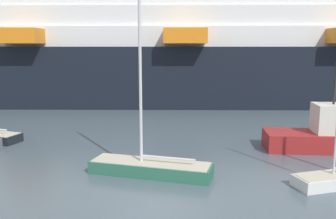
# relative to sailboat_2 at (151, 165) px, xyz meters

# --- Properties ---
(ground_plane) EXTENTS (600.00, 600.00, 0.00)m
(ground_plane) POSITION_rel_sailboat_2_xyz_m (0.74, -4.72, -0.55)
(ground_plane) COLOR #4C5B66
(sailboat_2) EXTENTS (7.21, 3.44, 11.54)m
(sailboat_2) POSITION_rel_sailboat_2_xyz_m (0.00, 0.00, 0.00)
(sailboat_2) COLOR #2D6B51
(sailboat_2) RESTS_ON ground_plane
(fishing_boat_0) EXTENTS (8.33, 3.13, 6.14)m
(fishing_boat_0) POSITION_rel_sailboat_2_xyz_m (11.92, 5.44, 0.52)
(fishing_boat_0) COLOR maroon
(fishing_boat_0) RESTS_ON ground_plane
(cruise_ship) EXTENTS (130.57, 22.86, 25.38)m
(cruise_ship) POSITION_rel_sailboat_2_xyz_m (1.66, 30.40, 7.62)
(cruise_ship) COLOR black
(cruise_ship) RESTS_ON ground_plane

